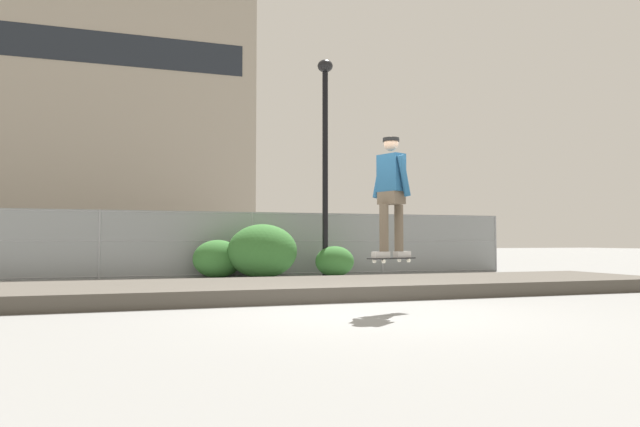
% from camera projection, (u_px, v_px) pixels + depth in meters
% --- Properties ---
extents(ground_plane, '(120.00, 120.00, 0.00)m').
position_uv_depth(ground_plane, '(372.00, 313.00, 7.92)').
color(ground_plane, slate).
extents(gravel_berm, '(14.68, 3.06, 0.25)m').
position_uv_depth(gravel_berm, '(312.00, 288.00, 10.64)').
color(gravel_berm, '#4C473F').
rests_on(gravel_berm, ground_plane).
extents(skateboard, '(0.82, 0.48, 0.07)m').
position_uv_depth(skateboard, '(392.00, 259.00, 8.05)').
color(skateboard, black).
extents(skater, '(0.71, 0.62, 1.74)m').
position_uv_depth(skater, '(391.00, 189.00, 8.10)').
color(skater, '#B2ADA8').
rests_on(skater, skateboard).
extents(chain_fence, '(16.53, 0.06, 1.85)m').
position_uv_depth(chain_fence, '(252.00, 244.00, 16.31)').
color(chain_fence, gray).
rests_on(chain_fence, ground_plane).
extents(street_lamp, '(0.44, 0.44, 6.23)m').
position_uv_depth(street_lamp, '(325.00, 139.00, 16.15)').
color(street_lamp, black).
rests_on(street_lamp, ground_plane).
extents(parked_car_near, '(4.48, 2.11, 1.66)m').
position_uv_depth(parked_car_near, '(107.00, 247.00, 17.40)').
color(parked_car_near, maroon).
rests_on(parked_car_near, ground_plane).
extents(library_building, '(29.32, 12.28, 25.17)m').
position_uv_depth(library_building, '(70.00, 103.00, 47.46)').
color(library_building, '#9E9384').
rests_on(library_building, ground_plane).
extents(shrub_left, '(1.35, 1.10, 1.04)m').
position_uv_depth(shrub_left, '(218.00, 259.00, 15.41)').
color(shrub_left, '#336B2D').
rests_on(shrub_left, ground_plane).
extents(shrub_center, '(1.90, 1.55, 1.47)m').
position_uv_depth(shrub_center, '(263.00, 251.00, 15.34)').
color(shrub_center, '#336B2D').
rests_on(shrub_center, ground_plane).
extents(shrub_right, '(1.12, 0.92, 0.86)m').
position_uv_depth(shrub_right, '(335.00, 261.00, 16.00)').
color(shrub_right, '#336B2D').
rests_on(shrub_right, ground_plane).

